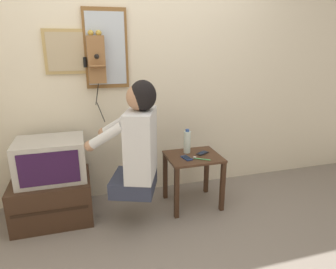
{
  "coord_description": "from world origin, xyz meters",
  "views": [
    {
      "loc": [
        -0.59,
        -1.93,
        1.57
      ],
      "look_at": [
        0.13,
        0.5,
        0.77
      ],
      "focal_mm": 32.0,
      "sensor_mm": 36.0,
      "label": 1
    }
  ],
  "objects_px": {
    "wall_mirror": "(106,49)",
    "television": "(51,159)",
    "water_bottle": "(187,142)",
    "person": "(138,142)",
    "wall_phone_antique": "(96,59)",
    "framed_picture": "(67,52)",
    "cell_phone_spare": "(202,153)",
    "toothbrush": "(201,159)",
    "cell_phone_held": "(187,158)"
  },
  "relations": [
    {
      "from": "wall_mirror",
      "to": "television",
      "type": "bearing_deg",
      "value": -152.48
    },
    {
      "from": "wall_phone_antique",
      "to": "framed_picture",
      "type": "xyz_separation_m",
      "value": [
        -0.24,
        0.04,
        0.06
      ]
    },
    {
      "from": "wall_phone_antique",
      "to": "wall_mirror",
      "type": "distance_m",
      "value": 0.14
    },
    {
      "from": "cell_phone_held",
      "to": "toothbrush",
      "type": "relative_size",
      "value": 0.96
    },
    {
      "from": "framed_picture",
      "to": "wall_mirror",
      "type": "relative_size",
      "value": 0.56
    },
    {
      "from": "television",
      "to": "wall_mirror",
      "type": "distance_m",
      "value": 1.11
    },
    {
      "from": "framed_picture",
      "to": "water_bottle",
      "type": "bearing_deg",
      "value": -17.31
    },
    {
      "from": "person",
      "to": "wall_mirror",
      "type": "distance_m",
      "value": 0.94
    },
    {
      "from": "person",
      "to": "toothbrush",
      "type": "xyz_separation_m",
      "value": [
        0.59,
        0.04,
        -0.24
      ]
    },
    {
      "from": "cell_phone_held",
      "to": "cell_phone_spare",
      "type": "bearing_deg",
      "value": 8.9
    },
    {
      "from": "toothbrush",
      "to": "cell_phone_held",
      "type": "bearing_deg",
      "value": 97.82
    },
    {
      "from": "person",
      "to": "water_bottle",
      "type": "relative_size",
      "value": 4.06
    },
    {
      "from": "wall_phone_antique",
      "to": "cell_phone_spare",
      "type": "distance_m",
      "value": 1.33
    },
    {
      "from": "person",
      "to": "wall_phone_antique",
      "type": "height_order",
      "value": "wall_phone_antique"
    },
    {
      "from": "toothbrush",
      "to": "person",
      "type": "bearing_deg",
      "value": 127.86
    },
    {
      "from": "toothbrush",
      "to": "cell_phone_spare",
      "type": "bearing_deg",
      "value": 4.86
    },
    {
      "from": "person",
      "to": "cell_phone_spare",
      "type": "relative_size",
      "value": 7.02
    },
    {
      "from": "wall_mirror",
      "to": "cell_phone_spare",
      "type": "height_order",
      "value": "wall_mirror"
    },
    {
      "from": "cell_phone_spare",
      "to": "cell_phone_held",
      "type": "bearing_deg",
      "value": -97.35
    },
    {
      "from": "framed_picture",
      "to": "person",
      "type": "bearing_deg",
      "value": -48.23
    },
    {
      "from": "water_bottle",
      "to": "cell_phone_spare",
      "type": "bearing_deg",
      "value": -29.46
    },
    {
      "from": "person",
      "to": "television",
      "type": "relative_size",
      "value": 1.68
    },
    {
      "from": "television",
      "to": "wall_mirror",
      "type": "xyz_separation_m",
      "value": [
        0.56,
        0.29,
        0.92
      ]
    },
    {
      "from": "water_bottle",
      "to": "wall_mirror",
      "type": "bearing_deg",
      "value": 155.26
    },
    {
      "from": "cell_phone_held",
      "to": "wall_phone_antique",
      "type": "bearing_deg",
      "value": 137.02
    },
    {
      "from": "framed_picture",
      "to": "water_bottle",
      "type": "height_order",
      "value": "framed_picture"
    },
    {
      "from": "framed_picture",
      "to": "cell_phone_held",
      "type": "distance_m",
      "value": 1.44
    },
    {
      "from": "television",
      "to": "toothbrush",
      "type": "bearing_deg",
      "value": -10.28
    },
    {
      "from": "person",
      "to": "wall_phone_antique",
      "type": "relative_size",
      "value": 1.15
    },
    {
      "from": "water_bottle",
      "to": "cell_phone_held",
      "type": "bearing_deg",
      "value": -110.73
    },
    {
      "from": "toothbrush",
      "to": "water_bottle",
      "type": "bearing_deg",
      "value": 49.96
    },
    {
      "from": "television",
      "to": "toothbrush",
      "type": "relative_size",
      "value": 4.11
    },
    {
      "from": "person",
      "to": "toothbrush",
      "type": "height_order",
      "value": "person"
    },
    {
      "from": "cell_phone_held",
      "to": "cell_phone_spare",
      "type": "relative_size",
      "value": 0.98
    },
    {
      "from": "person",
      "to": "framed_picture",
      "type": "bearing_deg",
      "value": 63.02
    },
    {
      "from": "television",
      "to": "cell_phone_spare",
      "type": "xyz_separation_m",
      "value": [
        1.38,
        -0.11,
        -0.05
      ]
    },
    {
      "from": "person",
      "to": "framed_picture",
      "type": "height_order",
      "value": "framed_picture"
    },
    {
      "from": "wall_mirror",
      "to": "cell_phone_held",
      "type": "bearing_deg",
      "value": -36.4
    },
    {
      "from": "wall_phone_antique",
      "to": "toothbrush",
      "type": "relative_size",
      "value": 6.01
    },
    {
      "from": "cell_phone_held",
      "to": "cell_phone_spare",
      "type": "height_order",
      "value": "same"
    },
    {
      "from": "cell_phone_held",
      "to": "water_bottle",
      "type": "bearing_deg",
      "value": 56.59
    },
    {
      "from": "wall_phone_antique",
      "to": "water_bottle",
      "type": "distance_m",
      "value": 1.14
    },
    {
      "from": "framed_picture",
      "to": "cell_phone_spare",
      "type": "bearing_deg",
      "value": -18.8
    },
    {
      "from": "water_bottle",
      "to": "person",
      "type": "bearing_deg",
      "value": -155.0
    },
    {
      "from": "water_bottle",
      "to": "toothbrush",
      "type": "distance_m",
      "value": 0.24
    },
    {
      "from": "television",
      "to": "framed_picture",
      "type": "relative_size",
      "value": 1.43
    },
    {
      "from": "water_bottle",
      "to": "framed_picture",
      "type": "bearing_deg",
      "value": 162.69
    },
    {
      "from": "cell_phone_spare",
      "to": "wall_mirror",
      "type": "bearing_deg",
      "value": -144.47
    },
    {
      "from": "wall_phone_antique",
      "to": "water_bottle",
      "type": "relative_size",
      "value": 3.53
    },
    {
      "from": "television",
      "to": "wall_mirror",
      "type": "height_order",
      "value": "wall_mirror"
    }
  ]
}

